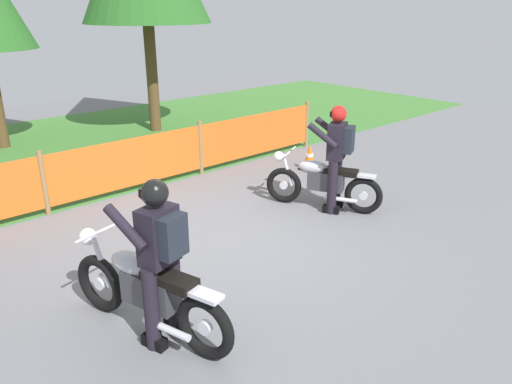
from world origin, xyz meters
The scene contains 8 objects.
ground centered at (0.00, 0.00, -0.01)m, with size 24.00×24.00×0.02m, color slate.
grass_verge centered at (0.00, 6.01, 0.01)m, with size 24.00×6.95×0.01m, color #427A33.
barrier_fence centered at (0.00, 2.53, 0.54)m, with size 9.02×0.08×1.05m.
motorcycle_lead centered at (-1.84, -1.15, 0.48)m, with size 0.79×2.04×0.99m.
motorcycle_trailing centered at (1.95, -0.14, 0.44)m, with size 1.00×1.76×0.91m.
rider_lead centered at (-1.78, -1.37, 0.95)m, with size 0.65×0.76×1.69m.
rider_trailing centered at (2.04, -0.33, 0.95)m, with size 0.70×0.78×1.69m.
traffic_cone centered at (3.25, 1.32, 0.26)m, with size 0.32×0.32×0.53m.
Camera 1 is at (-3.89, -5.07, 3.17)m, focal length 35.15 mm.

